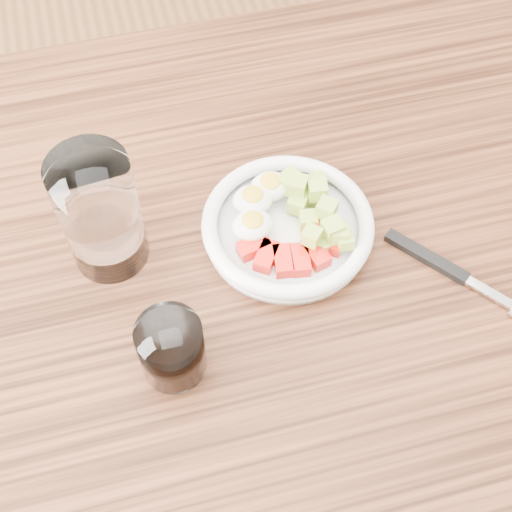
# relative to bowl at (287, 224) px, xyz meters

# --- Properties ---
(ground) EXTENTS (4.00, 4.00, 0.00)m
(ground) POSITION_rel_bowl_xyz_m (-0.04, -0.05, -0.79)
(ground) COLOR brown
(ground) RESTS_ON ground
(dining_table) EXTENTS (1.50, 0.90, 0.77)m
(dining_table) POSITION_rel_bowl_xyz_m (-0.04, -0.05, -0.12)
(dining_table) COLOR brown
(dining_table) RESTS_ON ground
(bowl) EXTENTS (0.20, 0.20, 0.05)m
(bowl) POSITION_rel_bowl_xyz_m (0.00, 0.00, 0.00)
(bowl) COLOR white
(bowl) RESTS_ON dining_table
(fork) EXTENTS (0.15, 0.18, 0.01)m
(fork) POSITION_rel_bowl_xyz_m (0.17, -0.10, -0.01)
(fork) COLOR black
(fork) RESTS_ON dining_table
(water_glass) EXTENTS (0.09, 0.09, 0.16)m
(water_glass) POSITION_rel_bowl_xyz_m (-0.21, 0.02, 0.06)
(water_glass) COLOR white
(water_glass) RESTS_ON dining_table
(coffee_glass) EXTENTS (0.07, 0.07, 0.08)m
(coffee_glass) POSITION_rel_bowl_xyz_m (-0.16, -0.13, 0.02)
(coffee_glass) COLOR white
(coffee_glass) RESTS_ON dining_table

